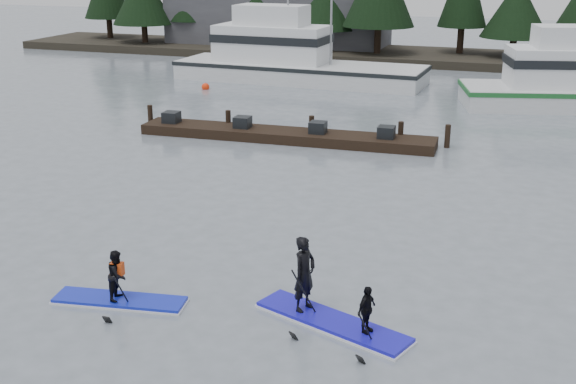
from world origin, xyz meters
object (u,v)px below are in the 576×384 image
(paddleboard_duo, at_px, (325,298))
(fishing_boat_large, at_px, (292,70))
(floating_dock, at_px, (285,135))
(paddleboard_solo, at_px, (119,286))

(paddleboard_duo, bearing_deg, fishing_boat_large, 129.83)
(fishing_boat_large, bearing_deg, floating_dock, -70.25)
(floating_dock, relative_size, paddleboard_solo, 4.07)
(floating_dock, distance_m, paddleboard_solo, 16.02)
(paddleboard_solo, bearing_deg, fishing_boat_large, 92.17)
(fishing_boat_large, height_order, paddleboard_duo, fishing_boat_large)
(fishing_boat_large, xyz_separation_m, paddleboard_solo, (5.96, -30.54, -0.25))
(floating_dock, relative_size, paddleboard_duo, 3.44)
(floating_dock, height_order, paddleboard_solo, paddleboard_solo)
(paddleboard_solo, relative_size, paddleboard_duo, 0.85)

